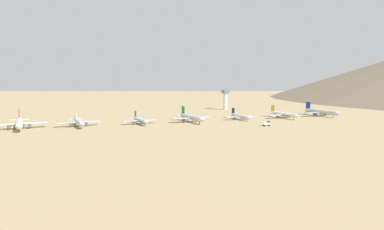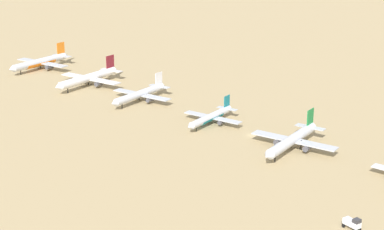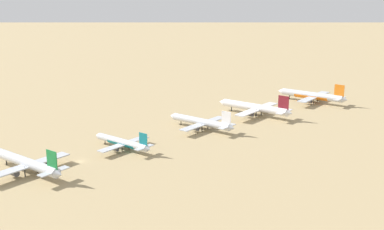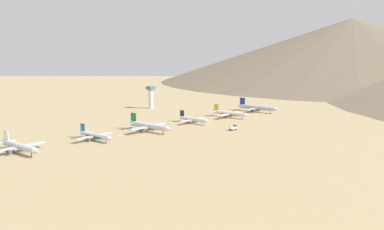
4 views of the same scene
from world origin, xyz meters
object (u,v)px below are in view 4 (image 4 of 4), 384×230
parked_jet_5 (193,119)px  parked_jet_6 (230,113)px  parked_jet_4 (148,126)px  control_tower (151,96)px  parked_jet_3 (95,135)px  parked_jet_7 (257,108)px  service_truck (233,128)px  parked_jet_2 (19,146)px

parked_jet_5 → parked_jet_6: (4.64, 43.42, 0.49)m
parked_jet_6 → parked_jet_4: bearing=-93.6°
parked_jet_5 → control_tower: bearing=160.3°
parked_jet_3 → parked_jet_7: bearing=87.3°
parked_jet_6 → service_truck: bearing=-49.5°
parked_jet_7 → control_tower: (-95.41, -55.64, 8.95)m
parked_jet_2 → parked_jet_6: (13.45, 179.93, -0.15)m
parked_jet_7 → service_truck: size_ratio=8.03×
parked_jet_7 → parked_jet_3: bearing=-92.7°
service_truck → parked_jet_7: bearing=113.3°
parked_jet_3 → parked_jet_4: parked_jet_4 is taller
parked_jet_4 → control_tower: 120.97m
service_truck → control_tower: 138.20m
parked_jet_3 → service_truck: (46.78, 89.27, -1.20)m
parked_jet_5 → service_truck: (41.90, -0.24, -1.19)m
parked_jet_2 → service_truck: (50.71, 136.28, -1.82)m
parked_jet_4 → parked_jet_2: bearing=-94.9°
parked_jet_4 → control_tower: control_tower is taller
parked_jet_4 → service_truck: (42.96, 46.35, -2.09)m
parked_jet_4 → parked_jet_7: bearing=88.0°
parked_jet_4 → parked_jet_7: size_ratio=0.95×
parked_jet_2 → parked_jet_6: size_ratio=1.03×
parked_jet_2 → control_tower: (-83.00, 169.39, 9.43)m
parked_jet_2 → parked_jet_5: size_ratio=1.20×
parked_jet_5 → parked_jet_7: 88.59m
parked_jet_2 → control_tower: size_ratio=1.71×
parked_jet_2 → parked_jet_7: (12.41, 225.02, 0.48)m
parked_jet_3 → control_tower: bearing=125.4°
parked_jet_3 → service_truck: parked_jet_3 is taller
parked_jet_2 → parked_jet_3: 47.17m
parked_jet_2 → parked_jet_4: bearing=85.1°
parked_jet_2 → service_truck: size_ratio=7.16×
service_truck → parked_jet_3: bearing=-117.7°
parked_jet_2 → parked_jet_4: (7.75, 89.92, 0.27)m
parked_jet_4 → control_tower: (-90.74, 79.46, 9.16)m
parked_jet_2 → parked_jet_6: bearing=85.7°
parked_jet_5 → parked_jet_6: size_ratio=0.86×
parked_jet_3 → service_truck: size_ratio=6.09×
parked_jet_3 → service_truck: 100.79m
parked_jet_6 → control_tower: (-96.45, -10.54, 9.57)m
parked_jet_5 → service_truck: parked_jet_5 is taller
parked_jet_4 → parked_jet_5: 46.61m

